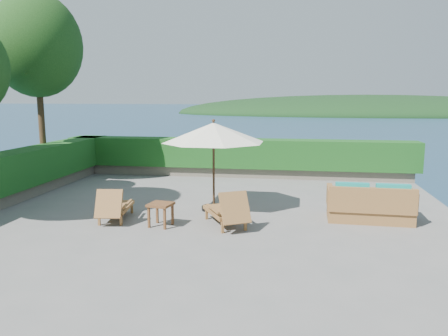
% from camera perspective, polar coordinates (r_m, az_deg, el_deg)
% --- Properties ---
extents(ground, '(12.00, 12.00, 0.00)m').
position_cam_1_polar(ground, '(10.32, -2.36, -6.70)').
color(ground, slate).
rests_on(ground, ground).
extents(foundation, '(12.00, 12.00, 3.00)m').
position_cam_1_polar(foundation, '(10.85, -2.30, -14.60)').
color(foundation, '#5A5347').
rests_on(foundation, ocean).
extents(offshore_island, '(126.00, 57.60, 12.60)m').
position_cam_1_polar(offshore_island, '(151.59, 17.90, 6.73)').
color(offshore_island, black).
rests_on(offshore_island, ocean).
extents(planter_wall_far, '(12.00, 0.60, 0.36)m').
position_cam_1_polar(planter_wall_far, '(15.67, 1.68, -0.46)').
color(planter_wall_far, gray).
rests_on(planter_wall_far, ground).
extents(hedge_far, '(12.40, 0.90, 1.00)m').
position_cam_1_polar(hedge_far, '(15.57, 1.69, 1.97)').
color(hedge_far, '#144715').
rests_on(hedge_far, planter_wall_far).
extents(tree_far, '(2.80, 2.80, 6.03)m').
position_cam_1_polar(tree_far, '(15.26, -23.30, 14.46)').
color(tree_far, '#44311A').
rests_on(tree_far, ground).
extents(patio_umbrella, '(3.39, 3.39, 2.30)m').
position_cam_1_polar(patio_umbrella, '(10.81, -1.37, 4.53)').
color(patio_umbrella, black).
rests_on(patio_umbrella, ground).
extents(lounge_left, '(0.77, 1.48, 0.82)m').
position_cam_1_polar(lounge_left, '(10.44, -14.12, -4.87)').
color(lounge_left, olive).
rests_on(lounge_left, ground).
extents(lounge_right, '(1.26, 1.61, 0.87)m').
position_cam_1_polar(lounge_right, '(9.67, 0.43, -5.58)').
color(lounge_right, olive).
rests_on(lounge_right, ground).
extents(side_table, '(0.57, 0.57, 0.52)m').
position_cam_1_polar(side_table, '(9.77, -8.28, -5.11)').
color(side_table, brown).
rests_on(side_table, ground).
extents(wicker_loveseat, '(1.95, 1.04, 0.94)m').
position_cam_1_polar(wicker_loveseat, '(10.64, 18.50, -4.67)').
color(wicker_loveseat, olive).
rests_on(wicker_loveseat, ground).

